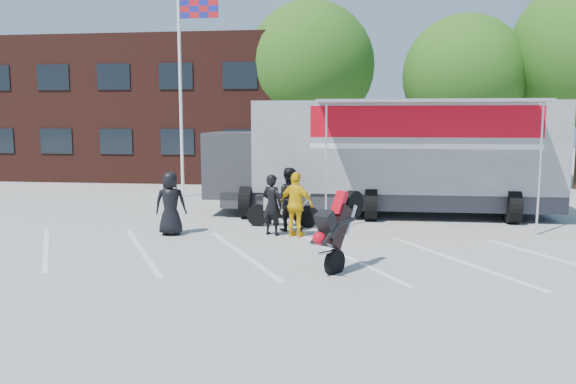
% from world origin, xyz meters
% --- Properties ---
extents(ground, '(100.00, 100.00, 0.00)m').
position_xyz_m(ground, '(0.00, 0.00, 0.00)').
color(ground, '#A1A19C').
rests_on(ground, ground).
extents(parking_bay_lines, '(18.09, 13.33, 0.01)m').
position_xyz_m(parking_bay_lines, '(0.00, 1.00, 0.01)').
color(parking_bay_lines, white).
rests_on(parking_bay_lines, ground).
extents(office_building, '(18.00, 8.00, 7.00)m').
position_xyz_m(office_building, '(-10.00, 18.00, 3.50)').
color(office_building, '#411B14').
rests_on(office_building, ground).
extents(flagpole, '(1.61, 0.12, 8.00)m').
position_xyz_m(flagpole, '(-6.24, 10.00, 5.05)').
color(flagpole, white).
rests_on(flagpole, ground).
extents(tree_left, '(6.12, 6.12, 8.64)m').
position_xyz_m(tree_left, '(-2.00, 16.00, 5.57)').
color(tree_left, '#382314').
rests_on(tree_left, ground).
extents(tree_mid, '(5.44, 5.44, 7.68)m').
position_xyz_m(tree_mid, '(5.00, 15.00, 4.94)').
color(tree_mid, '#382314').
rests_on(tree_mid, ground).
extents(transporter_truck, '(11.40, 5.59, 3.61)m').
position_xyz_m(transporter_truck, '(1.29, 6.76, 0.00)').
color(transporter_truck, '#93969B').
rests_on(transporter_truck, ground).
extents(parked_motorcycle, '(2.14, 0.77, 1.11)m').
position_xyz_m(parked_motorcycle, '(-1.73, 4.32, 0.00)').
color(parked_motorcycle, '#B0B0B5').
rests_on(parked_motorcycle, ground).
extents(stunt_bike_rider, '(1.45, 1.68, 1.81)m').
position_xyz_m(stunt_bike_rider, '(0.27, 0.10, 0.00)').
color(stunt_bike_rider, black).
rests_on(stunt_bike_rider, ground).
extents(spectator_leather_a, '(0.90, 0.66, 1.69)m').
position_xyz_m(spectator_leather_a, '(-4.52, 2.84, 0.85)').
color(spectator_leather_a, black).
rests_on(spectator_leather_a, ground).
extents(spectator_leather_b, '(0.70, 0.60, 1.62)m').
position_xyz_m(spectator_leather_b, '(-1.85, 3.17, 0.81)').
color(spectator_leather_b, black).
rests_on(spectator_leather_b, ground).
extents(spectator_leather_c, '(0.92, 0.75, 1.75)m').
position_xyz_m(spectator_leather_c, '(-1.51, 3.83, 0.87)').
color(spectator_leather_c, black).
rests_on(spectator_leather_c, ground).
extents(spectator_hivis, '(1.08, 0.78, 1.70)m').
position_xyz_m(spectator_hivis, '(-1.19, 3.04, 0.85)').
color(spectator_hivis, yellow).
rests_on(spectator_hivis, ground).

